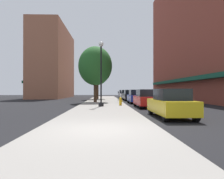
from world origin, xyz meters
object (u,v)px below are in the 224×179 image
Objects in this scene: tree_near at (97,72)px; parking_meter_near at (122,96)px; parking_meter_far at (118,95)px; car_blue at (136,97)px; fire_hydrant at (120,101)px; car_white at (126,95)px; lamppost at (101,72)px; tree_mid at (95,66)px; car_silver at (123,94)px; car_black at (130,95)px; car_yellow at (171,104)px; car_red at (146,99)px.

parking_meter_near is at bearing -74.94° from tree_near.
car_blue is (1.95, -3.65, -0.14)m from parking_meter_far.
fire_hydrant is 0.18× the size of car_white.
tree_mid reaches higher than lamppost.
car_blue and car_silver have the same top height.
car_silver is at bearing 91.69° from car_blue.
fire_hydrant is 0.18× the size of car_silver.
car_blue is at bearing -90.45° from car_black.
lamppost is 1.37× the size of car_white.
fire_hydrant is 11.83m from car_black.
car_black is (0.00, 19.72, 0.00)m from car_yellow.
tree_near is 1.56× the size of car_red.
tree_near is at bearing 93.52° from lamppost.
tree_mid is at bearing -113.97° from car_white.
car_silver is at bearing 88.46° from car_red.
car_blue is (4.14, 6.17, -2.39)m from lamppost.
car_black is (1.95, 2.94, -0.14)m from parking_meter_far.
car_red is 1.00× the size of car_silver.
tree_mid reaches higher than car_black.
car_white is at bearing 67.39° from tree_mid.
tree_mid is at bearing 108.37° from car_yellow.
car_yellow is 1.00× the size of car_black.
car_white is (2.29, 17.90, 0.29)m from fire_hydrant.
car_blue is (0.00, 13.13, 0.00)m from car_yellow.
fire_hydrant is 23.89m from car_silver.
lamppost is 4.50× the size of parking_meter_far.
fire_hydrant is 0.60× the size of parking_meter_near.
car_white is (0.00, 19.01, 0.00)m from car_red.
car_black is at bearing 91.69° from car_blue.
fire_hydrant is 0.60× the size of parking_meter_far.
car_white is (0.00, 6.30, 0.00)m from car_black.
car_yellow is at bearing -77.34° from tree_near.
car_blue is at bearing 47.45° from parking_meter_near.
tree_near is 1.56× the size of car_black.
tree_near is at bearing 119.63° from car_blue.
car_black is 6.30m from car_white.
tree_mid is 8.55m from car_black.
tree_near is 23.65m from car_yellow.
lamppost reaches higher than car_yellow.
car_white is (0.00, 12.89, 0.00)m from car_blue.
car_yellow is 13.13m from car_blue.
car_blue is at bearing -9.36° from tree_mid.
car_black is 12.17m from car_silver.
fire_hydrant is 2.93m from parking_meter_near.
car_black is (4.14, 12.76, -2.39)m from lamppost.
lamppost is at bearing 179.21° from car_red.
car_white and car_silver have the same top height.
parking_meter_far is 0.30× the size of car_yellow.
lamppost reaches higher than parking_meter_near.
car_yellow is 26.02m from car_white.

